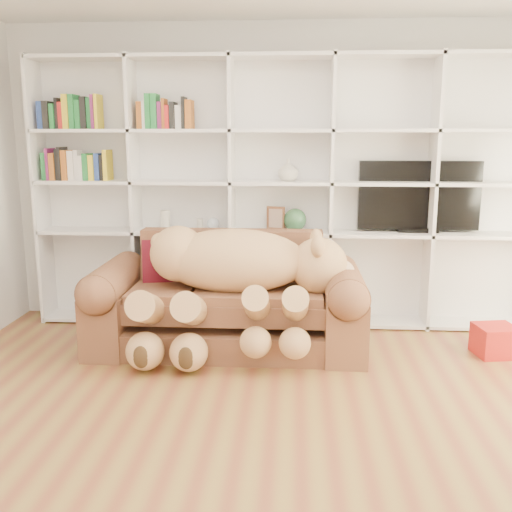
# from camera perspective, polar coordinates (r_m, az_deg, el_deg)

# --- Properties ---
(floor) EXTENTS (5.00, 5.00, 0.00)m
(floor) POSITION_cam_1_polar(r_m,az_deg,el_deg) (3.26, 1.28, -19.55)
(floor) COLOR brown
(floor) RESTS_ON ground
(wall_back) EXTENTS (5.00, 0.02, 2.70)m
(wall_back) POSITION_cam_1_polar(r_m,az_deg,el_deg) (5.30, 2.58, 8.05)
(wall_back) COLOR silver
(wall_back) RESTS_ON floor
(bookshelf) EXTENTS (4.43, 0.35, 2.40)m
(bookshelf) POSITION_cam_1_polar(r_m,az_deg,el_deg) (5.17, -0.14, 7.48)
(bookshelf) COLOR white
(bookshelf) RESTS_ON floor
(sofa) EXTENTS (2.18, 0.94, 0.92)m
(sofa) POSITION_cam_1_polar(r_m,az_deg,el_deg) (4.69, -2.81, -4.93)
(sofa) COLOR brown
(sofa) RESTS_ON floor
(teddy_bear) EXTENTS (1.71, 0.92, 0.99)m
(teddy_bear) POSITION_cam_1_polar(r_m,az_deg,el_deg) (4.43, -2.19, -1.91)
(teddy_bear) COLOR tan
(teddy_bear) RESTS_ON sofa
(throw_pillow) EXTENTS (0.42, 0.29, 0.41)m
(throw_pillow) POSITION_cam_1_polar(r_m,az_deg,el_deg) (4.85, -8.98, -0.69)
(throw_pillow) COLOR #570F16
(throw_pillow) RESTS_ON sofa
(gift_box) EXTENTS (0.34, 0.33, 0.24)m
(gift_box) POSITION_cam_1_polar(r_m,az_deg,el_deg) (4.93, 22.80, -7.79)
(gift_box) COLOR #B21E17
(gift_box) RESTS_ON floor
(tv) EXTENTS (1.06, 0.18, 0.63)m
(tv) POSITION_cam_1_polar(r_m,az_deg,el_deg) (5.28, 15.94, 5.69)
(tv) COLOR black
(tv) RESTS_ON bookshelf
(picture_frame) EXTENTS (0.17, 0.08, 0.21)m
(picture_frame) POSITION_cam_1_polar(r_m,az_deg,el_deg) (5.14, 1.98, 3.80)
(picture_frame) COLOR brown
(picture_frame) RESTS_ON bookshelf
(green_vase) EXTENTS (0.20, 0.20, 0.20)m
(green_vase) POSITION_cam_1_polar(r_m,az_deg,el_deg) (5.14, 3.92, 3.63)
(green_vase) COLOR #2C5735
(green_vase) RESTS_ON bookshelf
(figurine_tall) EXTENTS (0.11, 0.11, 0.18)m
(figurine_tall) POSITION_cam_1_polar(r_m,az_deg,el_deg) (5.27, -9.07, 3.57)
(figurine_tall) COLOR beige
(figurine_tall) RESTS_ON bookshelf
(figurine_short) EXTENTS (0.08, 0.08, 0.10)m
(figurine_short) POSITION_cam_1_polar(r_m,az_deg,el_deg) (5.22, -5.64, 3.15)
(figurine_short) COLOR beige
(figurine_short) RESTS_ON bookshelf
(snow_globe) EXTENTS (0.11, 0.11, 0.11)m
(snow_globe) POSITION_cam_1_polar(r_m,az_deg,el_deg) (5.20, -4.32, 3.26)
(snow_globe) COLOR silver
(snow_globe) RESTS_ON bookshelf
(shelf_vase) EXTENTS (0.19, 0.19, 0.19)m
(shelf_vase) POSITION_cam_1_polar(r_m,az_deg,el_deg) (5.10, 3.23, 8.58)
(shelf_vase) COLOR beige
(shelf_vase) RESTS_ON bookshelf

